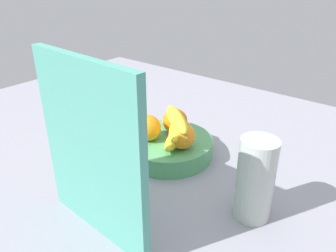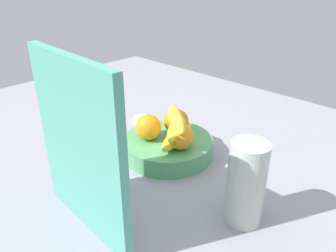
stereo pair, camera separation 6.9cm
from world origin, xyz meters
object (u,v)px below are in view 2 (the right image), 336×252
at_px(thermos_tumbler, 246,184).
at_px(jar_lid, 142,119).
at_px(cutting_board, 80,149).
at_px(fruit_bowl, 168,147).
at_px(orange_front_right, 180,136).
at_px(orange_center, 176,121).
at_px(banana_bunch, 177,128).
at_px(orange_front_left, 148,127).

distance_m(thermos_tumbler, jar_lid, 0.56).
bearing_deg(cutting_board, fruit_bowl, -73.71).
distance_m(fruit_bowl, orange_front_right, 0.09).
height_order(orange_center, cutting_board, cutting_board).
distance_m(orange_front_right, orange_center, 0.09).
relative_size(orange_front_right, banana_bunch, 0.40).
distance_m(fruit_bowl, jar_lid, 0.25).
height_order(orange_front_left, banana_bunch, banana_bunch).
distance_m(cutting_board, thermos_tumbler, 0.34).
bearing_deg(orange_front_left, orange_center, -110.67).
xyz_separation_m(orange_front_right, thermos_tumbler, (-0.24, 0.07, 0.01)).
relative_size(orange_front_right, cutting_board, 0.20).
bearing_deg(fruit_bowl, orange_front_left, 42.01).
distance_m(fruit_bowl, thermos_tumbler, 0.32).
height_order(orange_center, thermos_tumbler, thermos_tumbler).
height_order(orange_front_left, orange_center, same).
bearing_deg(jar_lid, banana_bunch, 159.03).
bearing_deg(banana_bunch, orange_front_right, 146.10).
relative_size(orange_front_right, jar_lid, 1.14).
bearing_deg(orange_center, cutting_board, 103.39).
bearing_deg(orange_center, thermos_tumbler, 157.52).
distance_m(cutting_board, jar_lid, 0.54).
bearing_deg(orange_front_right, fruit_bowl, -14.30).
relative_size(orange_front_right, thermos_tumbler, 0.39).
xyz_separation_m(orange_center, banana_bunch, (-0.04, 0.04, 0.01)).
relative_size(orange_front_left, cutting_board, 0.20).
relative_size(fruit_bowl, thermos_tumbler, 1.36).
bearing_deg(orange_front_left, jar_lid, -37.20).
xyz_separation_m(orange_front_right, cutting_board, (-0.02, 0.30, 0.09)).
xyz_separation_m(orange_front_left, orange_front_right, (-0.10, -0.02, 0.00)).
distance_m(orange_front_right, banana_bunch, 0.04).
xyz_separation_m(orange_front_left, orange_center, (-0.03, -0.08, 0.00)).
relative_size(banana_bunch, jar_lid, 2.85).
xyz_separation_m(orange_front_left, banana_bunch, (-0.07, -0.04, 0.01)).
bearing_deg(cutting_board, orange_center, -73.86).
bearing_deg(thermos_tumbler, orange_front_left, -7.86).
height_order(banana_bunch, thermos_tumbler, thermos_tumbler).
bearing_deg(thermos_tumbler, banana_bunch, -18.22).
relative_size(fruit_bowl, cutting_board, 0.70).
height_order(orange_front_left, cutting_board, cutting_board).
relative_size(orange_front_left, banana_bunch, 0.40).
relative_size(banana_bunch, thermos_tumbler, 0.97).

